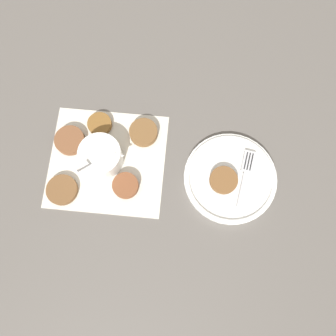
{
  "coord_description": "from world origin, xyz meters",
  "views": [
    {
      "loc": [
        0.17,
        -0.21,
        0.82
      ],
      "look_at": [
        0.15,
        -0.0,
        0.02
      ],
      "focal_mm": 35.0,
      "sensor_mm": 36.0,
      "label": 1
    }
  ],
  "objects_px": {
    "fritter_on_plate": "(224,180)",
    "fork": "(246,173)",
    "sauce_bowl": "(102,157)",
    "serving_plate": "(230,178)"
  },
  "relations": [
    {
      "from": "sauce_bowl",
      "to": "fork",
      "type": "distance_m",
      "value": 0.37
    },
    {
      "from": "serving_plate",
      "to": "fork",
      "type": "relative_size",
      "value": 1.55
    },
    {
      "from": "sauce_bowl",
      "to": "serving_plate",
      "type": "distance_m",
      "value": 0.33
    },
    {
      "from": "sauce_bowl",
      "to": "serving_plate",
      "type": "bearing_deg",
      "value": -4.89
    },
    {
      "from": "sauce_bowl",
      "to": "serving_plate",
      "type": "xyz_separation_m",
      "value": [
        0.33,
        -0.03,
        -0.02
      ]
    },
    {
      "from": "fritter_on_plate",
      "to": "fork",
      "type": "xyz_separation_m",
      "value": [
        0.06,
        0.02,
        -0.0
      ]
    },
    {
      "from": "serving_plate",
      "to": "sauce_bowl",
      "type": "bearing_deg",
      "value": 175.11
    },
    {
      "from": "fritter_on_plate",
      "to": "fork",
      "type": "bearing_deg",
      "value": 23.17
    },
    {
      "from": "sauce_bowl",
      "to": "fork",
      "type": "relative_size",
      "value": 0.76
    },
    {
      "from": "sauce_bowl",
      "to": "serving_plate",
      "type": "height_order",
      "value": "sauce_bowl"
    }
  ]
}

